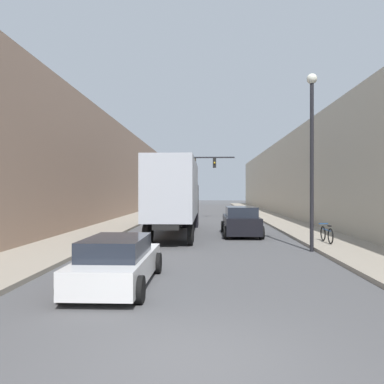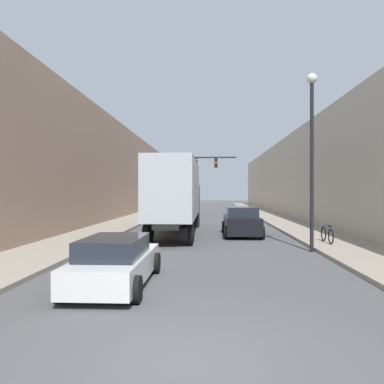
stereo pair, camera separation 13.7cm
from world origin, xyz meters
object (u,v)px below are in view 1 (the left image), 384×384
at_px(sedan_car, 118,262).
at_px(parked_bicycle, 327,234).
at_px(street_lamp, 312,139).
at_px(semi_truck, 176,194).
at_px(traffic_signal_gantry, 177,172).
at_px(suv_car, 241,222).

height_order(sedan_car, parked_bicycle, sedan_car).
bearing_deg(street_lamp, semi_truck, 135.08).
distance_m(semi_truck, traffic_signal_gantry, 12.40).
height_order(semi_truck, traffic_signal_gantry, traffic_signal_gantry).
distance_m(traffic_signal_gantry, street_lamp, 19.86).
bearing_deg(suv_car, street_lamp, -66.26).
relative_size(suv_car, street_lamp, 0.62).
distance_m(sedan_car, suv_car, 12.51).
relative_size(semi_truck, suv_car, 2.57).
distance_m(traffic_signal_gantry, parked_bicycle, 19.08).
bearing_deg(sedan_car, parked_bicycle, 44.16).
bearing_deg(suv_car, semi_truck, 170.91).
relative_size(suv_car, traffic_signal_gantry, 0.62).
relative_size(street_lamp, parked_bicycle, 4.15).
distance_m(street_lamp, parked_bicycle, 4.77).
height_order(suv_car, parked_bicycle, suv_car).
bearing_deg(suv_car, parked_bicycle, -46.45).
xyz_separation_m(sedan_car, street_lamp, (6.88, 6.04, 4.14)).
height_order(traffic_signal_gantry, parked_bicycle, traffic_signal_gantry).
bearing_deg(parked_bicycle, suv_car, 133.55).
xyz_separation_m(suv_car, street_lamp, (2.50, -5.67, 3.98)).
bearing_deg(sedan_car, semi_truck, 87.33).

